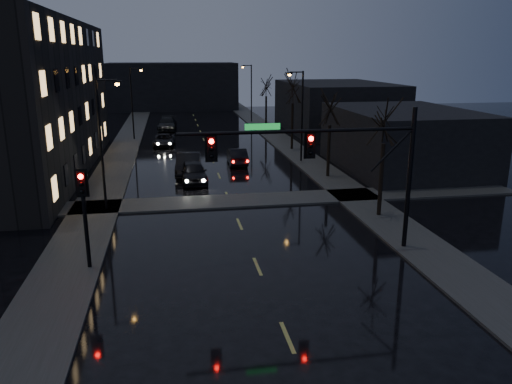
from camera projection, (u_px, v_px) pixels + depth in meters
name	position (u px, v px, depth m)	size (l,w,h in m)	color
ground	(302.00, 373.00, 15.15)	(160.00, 160.00, 0.00)	black
sidewalk_left	(120.00, 157.00, 47.02)	(3.00, 140.00, 0.12)	#2D2D2B
sidewalk_right	(295.00, 151.00, 49.77)	(3.00, 140.00, 0.12)	#2D2D2B
sidewalk_cross	(230.00, 201.00, 32.72)	(40.00, 3.00, 0.12)	#2D2D2B
apartment_block	(5.00, 98.00, 39.39)	(12.00, 30.00, 12.00)	black
commercial_right_near	(403.00, 139.00, 41.71)	(10.00, 14.00, 5.00)	black
commercial_right_far	(336.00, 107.00, 62.72)	(12.00, 18.00, 6.00)	black
far_block	(173.00, 86.00, 87.73)	(22.00, 10.00, 8.00)	black
signal_mast	(336.00, 155.00, 23.03)	(11.11, 0.41, 7.00)	black
signal_pole_left	(84.00, 205.00, 21.68)	(0.35, 0.41, 4.53)	black
tree_near	(386.00, 112.00, 28.16)	(3.52, 3.52, 8.08)	black
tree_mid_a	(331.00, 103.00, 37.77)	(3.30, 3.30, 7.58)	black
tree_mid_b	(293.00, 83.00, 48.97)	(3.74, 3.74, 8.59)	black
tree_far	(266.00, 82.00, 62.42)	(3.43, 3.43, 7.88)	black
streetlight_l_near	(104.00, 134.00, 29.76)	(1.53, 0.28, 8.00)	black
streetlight_l_far	(134.00, 97.00, 55.42)	(1.53, 0.28, 8.00)	black
streetlight_r_mid	(300.00, 109.00, 43.62)	(1.53, 0.28, 8.00)	black
streetlight_r_far	(250.00, 88.00, 70.23)	(1.53, 0.28, 8.00)	black
oncoming_car_a	(194.00, 172.00, 37.61)	(1.88, 4.68, 1.60)	black
oncoming_car_b	(188.00, 164.00, 40.05)	(1.82, 5.23, 1.72)	black
oncoming_car_c	(164.00, 140.00, 52.54)	(2.14, 4.63, 1.29)	black
oncoming_car_d	(167.00, 124.00, 63.88)	(2.23, 5.49, 1.59)	black
lead_car	(237.00, 156.00, 43.80)	(1.53, 4.40, 1.45)	black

